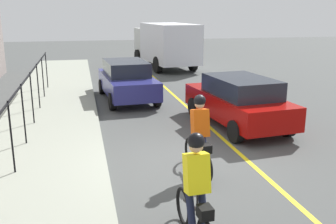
{
  "coord_description": "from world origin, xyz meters",
  "views": [
    {
      "loc": [
        -8.4,
        2.26,
        3.58
      ],
      "look_at": [
        1.17,
        0.11,
        1.0
      ],
      "focal_mm": 41.52,
      "sensor_mm": 36.0,
      "label": 1
    }
  ],
  "objects_px": {
    "parked_sedan_rear": "(127,80)",
    "patrol_sedan": "(238,100)",
    "cyclist_lead": "(199,136)",
    "cyclist_follow": "(196,190)",
    "box_truck_background": "(165,43)"
  },
  "relations": [
    {
      "from": "patrol_sedan",
      "to": "parked_sedan_rear",
      "type": "bearing_deg",
      "value": 27.3
    },
    {
      "from": "cyclist_follow",
      "to": "box_truck_background",
      "type": "distance_m",
      "value": 19.36
    },
    {
      "from": "patrol_sedan",
      "to": "box_truck_background",
      "type": "bearing_deg",
      "value": -8.4
    },
    {
      "from": "cyclist_follow",
      "to": "patrol_sedan",
      "type": "height_order",
      "value": "cyclist_follow"
    },
    {
      "from": "cyclist_follow",
      "to": "parked_sedan_rear",
      "type": "height_order",
      "value": "cyclist_follow"
    },
    {
      "from": "parked_sedan_rear",
      "to": "box_truck_background",
      "type": "relative_size",
      "value": 0.65
    },
    {
      "from": "patrol_sedan",
      "to": "parked_sedan_rear",
      "type": "distance_m",
      "value": 5.4
    },
    {
      "from": "cyclist_follow",
      "to": "patrol_sedan",
      "type": "bearing_deg",
      "value": -31.6
    },
    {
      "from": "parked_sedan_rear",
      "to": "patrol_sedan",
      "type": "bearing_deg",
      "value": 29.54
    },
    {
      "from": "cyclist_lead",
      "to": "patrol_sedan",
      "type": "relative_size",
      "value": 0.4
    },
    {
      "from": "parked_sedan_rear",
      "to": "box_truck_background",
      "type": "xyz_separation_m",
      "value": [
        8.58,
        -3.48,
        0.73
      ]
    },
    {
      "from": "cyclist_follow",
      "to": "box_truck_background",
      "type": "relative_size",
      "value": 0.26
    },
    {
      "from": "cyclist_lead",
      "to": "parked_sedan_rear",
      "type": "bearing_deg",
      "value": 1.31
    },
    {
      "from": "cyclist_lead",
      "to": "patrol_sedan",
      "type": "bearing_deg",
      "value": -38.0
    },
    {
      "from": "cyclist_follow",
      "to": "box_truck_background",
      "type": "height_order",
      "value": "box_truck_background"
    }
  ]
}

